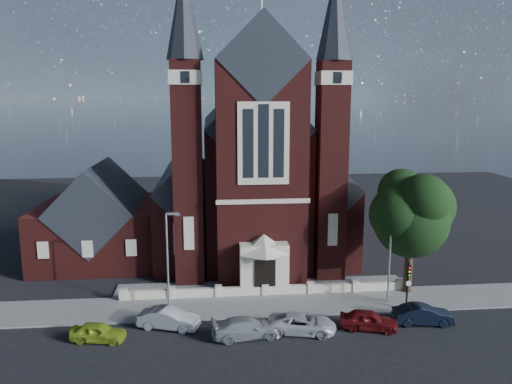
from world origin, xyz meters
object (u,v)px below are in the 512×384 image
at_px(traffic_signal, 408,279).
at_px(street_lamp_left, 168,256).
at_px(car_white_suv, 302,323).
at_px(car_navy, 423,315).
at_px(car_lime_van, 98,332).
at_px(church, 249,174).
at_px(car_silver_a, 169,319).
at_px(street_lamp_right, 391,250).
at_px(street_tree, 414,216).
at_px(car_dark_red, 369,320).
at_px(parish_hall, 101,222).
at_px(car_silver_b, 246,328).

bearing_deg(traffic_signal, street_lamp_left, 175.24).
distance_m(car_white_suv, car_navy, 9.37).
distance_m(car_lime_van, car_navy, 23.81).
bearing_deg(church, car_silver_a, -109.56).
height_order(street_lamp_left, street_lamp_right, same).
height_order(street_tree, car_dark_red, street_tree).
bearing_deg(street_lamp_left, street_tree, 4.76).
bearing_deg(street_lamp_right, street_lamp_left, 180.00).
xyz_separation_m(church, parish_hall, (-16.00, -4.94, -4.17)).
distance_m(car_lime_van, car_silver_a, 5.02).
bearing_deg(car_lime_van, car_silver_b, -82.33).
height_order(church, car_white_suv, church).
xyz_separation_m(street_lamp_right, car_lime_van, (-22.66, -4.55, -3.94)).
height_order(car_silver_b, car_navy, car_navy).
relative_size(street_lamp_left, street_lamp_right, 1.00).
bearing_deg(car_navy, parish_hall, 62.27).
bearing_deg(church, car_white_suv, -85.42).
bearing_deg(street_tree, traffic_signal, -115.95).
distance_m(traffic_signal, car_lime_van, 23.83).
bearing_deg(car_silver_a, car_white_suv, -82.86).
xyz_separation_m(parish_hall, street_tree, (28.60, -12.29, 2.95)).
distance_m(street_tree, street_lamp_right, 3.84).
distance_m(street_lamp_left, car_lime_van, 7.61).
xyz_separation_m(car_dark_red, car_navy, (4.38, 0.47, 0.02)).
xyz_separation_m(car_silver_a, car_dark_red, (14.66, -1.59, -0.03)).
bearing_deg(car_silver_b, car_dark_red, -94.26).
distance_m(traffic_signal, car_navy, 3.15).
relative_size(parish_hall, street_lamp_right, 1.51).
relative_size(church, car_white_suv, 7.03).
distance_m(parish_hall, street_lamp_right, 29.62).
height_order(traffic_signal, car_silver_b, traffic_signal).
bearing_deg(car_silver_b, car_silver_a, 63.86).
xyz_separation_m(street_tree, street_lamp_right, (-2.51, -1.71, -2.36)).
xyz_separation_m(parish_hall, car_white_suv, (17.89, -18.62, -3.32)).
xyz_separation_m(church, car_silver_a, (-7.79, -21.94, -7.44)).
relative_size(street_tree, traffic_signal, 2.67).
bearing_deg(parish_hall, car_silver_a, -64.24).
bearing_deg(car_navy, car_silver_a, 92.53).
distance_m(car_lime_van, car_white_suv, 14.45).
distance_m(church, car_silver_a, 24.44).
height_order(parish_hall, street_tree, street_tree).
distance_m(parish_hall, street_tree, 31.27).
relative_size(street_lamp_right, car_silver_a, 1.78).
bearing_deg(car_white_suv, street_lamp_right, -48.87).
relative_size(car_silver_a, car_white_suv, 0.92).
bearing_deg(parish_hall, street_lamp_right, -28.22).
relative_size(street_lamp_right, car_dark_red, 1.91).
relative_size(street_lamp_left, traffic_signal, 2.02).
bearing_deg(car_dark_red, traffic_signal, -38.55).
xyz_separation_m(street_tree, car_silver_b, (-14.79, -6.68, -6.24)).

